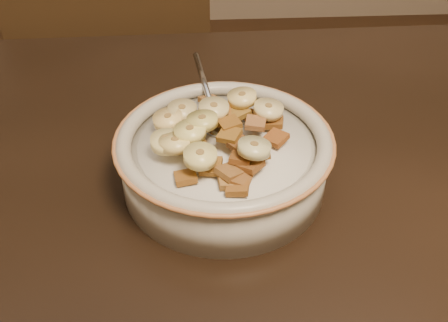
{
  "coord_description": "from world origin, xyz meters",
  "views": [
    {
      "loc": [
        0.08,
        -0.33,
        1.11
      ],
      "look_at": [
        0.1,
        0.07,
        0.78
      ],
      "focal_mm": 40.0,
      "sensor_mm": 36.0,
      "label": 1
    }
  ],
  "objects": [
    {
      "name": "cereal_square_21",
      "position": [
        0.07,
        0.06,
        0.82
      ],
      "size": [
        0.03,
        0.03,
        0.01
      ],
      "primitive_type": "cube",
      "rotation": [
        0.13,
        0.04,
        1.97
      ],
      "color": "brown",
      "rests_on": "milk"
    },
    {
      "name": "cereal_square_3",
      "position": [
        0.12,
        0.03,
        0.82
      ],
      "size": [
        0.03,
        0.03,
        0.01
      ],
      "primitive_type": "cube",
      "rotation": [
        0.17,
        -0.03,
        2.82
      ],
      "color": "brown",
      "rests_on": "milk"
    },
    {
      "name": "cereal_square_29",
      "position": [
        0.13,
        0.04,
        0.81
      ],
      "size": [
        0.02,
        0.02,
        0.01
      ],
      "primitive_type": "cube",
      "rotation": [
        -0.14,
        0.0,
        3.12
      ],
      "color": "brown",
      "rests_on": "milk"
    },
    {
      "name": "cereal_square_2",
      "position": [
        0.11,
        0.06,
        0.82
      ],
      "size": [
        0.03,
        0.03,
        0.01
      ],
      "primitive_type": "cube",
      "rotation": [
        -0.07,
        -0.09,
        1.11
      ],
      "color": "brown",
      "rests_on": "milk"
    },
    {
      "name": "milk",
      "position": [
        0.1,
        0.07,
        0.8
      ],
      "size": [
        0.18,
        0.18,
        0.0
      ],
      "primitive_type": "cylinder",
      "color": "silver",
      "rests_on": "cereal_bowl"
    },
    {
      "name": "cereal_square_5",
      "position": [
        0.1,
        0.01,
        0.81
      ],
      "size": [
        0.02,
        0.02,
        0.01
      ],
      "primitive_type": "cube",
      "rotation": [
        0.01,
        0.1,
        0.07
      ],
      "color": "olive",
      "rests_on": "milk"
    },
    {
      "name": "spoon",
      "position": [
        0.1,
        0.11,
        0.81
      ],
      "size": [
        0.05,
        0.06,
        0.01
      ],
      "primitive_type": "ellipsoid",
      "rotation": [
        0.0,
        0.0,
        3.31
      ],
      "color": "#B1B7C1",
      "rests_on": "cereal_bowl"
    },
    {
      "name": "cereal_square_27",
      "position": [
        0.13,
        0.09,
        0.82
      ],
      "size": [
        0.02,
        0.02,
        0.01
      ],
      "primitive_type": "cube",
      "rotation": [
        -0.02,
        -0.03,
        2.93
      ],
      "color": "#995A30",
      "rests_on": "milk"
    },
    {
      "name": "cereal_square_13",
      "position": [
        0.12,
        0.05,
        0.82
      ],
      "size": [
        0.03,
        0.03,
        0.01
      ],
      "primitive_type": "cube",
      "rotation": [
        -0.03,
        0.01,
        2.23
      ],
      "color": "brown",
      "rests_on": "milk"
    },
    {
      "name": "cereal_square_22",
      "position": [
        0.07,
        0.1,
        0.81
      ],
      "size": [
        0.03,
        0.03,
        0.01
      ],
      "primitive_type": "cube",
      "rotation": [
        0.0,
        -0.04,
        2.58
      ],
      "color": "brown",
      "rests_on": "milk"
    },
    {
      "name": "cereal_square_1",
      "position": [
        0.05,
        0.07,
        0.81
      ],
      "size": [
        0.02,
        0.02,
        0.01
      ],
      "primitive_type": "cube",
      "rotation": [
        -0.12,
        0.18,
        1.45
      ],
      "color": "brown",
      "rests_on": "milk"
    },
    {
      "name": "banana_slice_4",
      "position": [
        0.15,
        0.1,
        0.82
      ],
      "size": [
        0.04,
        0.04,
        0.01
      ],
      "primitive_type": "cylinder",
      "rotation": [
        0.04,
        -0.08,
        2.3
      ],
      "color": "#EAD78A",
      "rests_on": "milk"
    },
    {
      "name": "cereal_square_9",
      "position": [
        0.15,
        0.13,
        0.81
      ],
      "size": [
        0.03,
        0.03,
        0.01
      ],
      "primitive_type": "cube",
      "rotation": [
        0.02,
        0.13,
        2.29
      ],
      "color": "olive",
      "rests_on": "milk"
    },
    {
      "name": "cereal_square_7",
      "position": [
        0.11,
        0.13,
        0.81
      ],
      "size": [
        0.03,
        0.03,
        0.01
      ],
      "primitive_type": "cube",
      "rotation": [
        -0.17,
        0.11,
        0.32
      ],
      "color": "brown",
      "rests_on": "milk"
    },
    {
      "name": "cereal_square_17",
      "position": [
        0.09,
        0.03,
        0.81
      ],
      "size": [
        0.02,
        0.02,
        0.01
      ],
      "primitive_type": "cube",
      "rotation": [
        -0.21,
        0.07,
        2.95
      ],
      "color": "#8C5C1E",
      "rests_on": "milk"
    },
    {
      "name": "banana_slice_8",
      "position": [
        0.08,
        0.02,
        0.83
      ],
      "size": [
        0.04,
        0.04,
        0.01
      ],
      "primitive_type": "cylinder",
      "rotation": [
        0.07,
        -0.02,
        0.75
      ],
      "color": "#ECDB77",
      "rests_on": "milk"
    },
    {
      "name": "cereal_square_12",
      "position": [
        0.13,
        0.11,
        0.81
      ],
      "size": [
        0.03,
        0.03,
        0.01
      ],
      "primitive_type": "cube",
      "rotation": [
        0.14,
        0.04,
        2.43
      ],
      "color": "brown",
      "rests_on": "milk"
    },
    {
      "name": "banana_slice_7",
      "position": [
        0.05,
        0.05,
        0.82
      ],
      "size": [
        0.04,
        0.04,
        0.01
      ],
      "primitive_type": "cylinder",
      "rotation": [
        0.05,
        -0.07,
        1.28
      ],
      "color": "#F8E486",
      "rests_on": "milk"
    },
    {
      "name": "cereal_square_11",
      "position": [
        0.11,
        0.0,
        0.81
      ],
      "size": [
        0.02,
        0.02,
        0.01
      ],
      "primitive_type": "cube",
      "rotation": [
        0.08,
        0.14,
        2.98
      ],
      "color": "brown",
      "rests_on": "milk"
    },
    {
      "name": "banana_slice_10",
      "position": [
        0.07,
        0.06,
        0.83
      ],
      "size": [
        0.04,
        0.04,
        0.01
      ],
      "primitive_type": "cylinder",
      "rotation": [
        -0.07,
        0.04,
        2.26
      ],
      "color": "#EDDD7E",
      "rests_on": "milk"
    },
    {
      "name": "cereal_square_23",
      "position": [
        0.11,
        0.08,
        0.82
      ],
      "size": [
        0.03,
        0.03,
        0.01
      ],
      "primitive_type": "cube",
      "rotation": [
        -0.04,
        -0.12,
        0.32
      ],
      "color": "brown",
      "rests_on": "milk"
    },
    {
      "name": "banana_slice_0",
      "position": [
        0.06,
        0.11,
        0.82
      ],
      "size": [
        0.03,
        0.03,
        0.01
      ],
      "primitive_type": "cylinder",
      "rotation": [
        0.04,
        -0.1,
        1.49
      ],
      "color": "#C9BC87",
      "rests_on": "milk"
    },
    {
      "name": "cereal_square_15",
      "position": [
        0.1,
        0.1,
        0.82
      ],
      "size": [
        0.03,
        0.03,
        0.01
      ],
      "primitive_type": "cube",
      "rotation": [
        0.18,
        -0.03,
        0.87
      ],
      "color": "brown",
      "rests_on": "milk"
    },
    {
      "name": "cereal_square_8",
      "position": [
        0.07,
        0.08,
        0.82
      ],
      "size": [
        0.02,
        0.02,
        0.01
      ],
      "primitive_type": "cube",
      "rotation": [
        -0.06,
        0.1,
        1.4
      ],
      "color": "brown",
      "rests_on": "milk"
    },
    {
      "name": "cereal_square_24",
      "position": [
        0.15,
        0.1,
        0.81
      ],
      "size": [
        0.02,
        0.02,
        0.01
      ],
      "primitive_type": "cube",
      "rotation": [
        0.08,
        0.12,
        2.94
      ],
      "color": "brown",
      "rests_on": "milk"
    },
    {
      "name": "banana_slice_3",
      "position": [
        0.08,
        0.07,
        0.83
      ],
      "size": [
        0.04,
        0.04,
        0.01
      ],
      "primitive_type": "cylinder",
      "rotation": [
        -0.01,
        0.11,
        2.28
      ],
      "color": "#D5C966",
      "rests_on": "milk"
    },
    {
      "name": "banana_slice_6",
      "position": [
        0.05,
        0.1,
        0.82
      ],
      "size": [
        0.04,
        0.04,
        0.01
      ],
      "primitive_type": "cylinder",
      "rotation": [
        -0.11,
        -0.03,
        1.74
      ],
      "color": "#F9D577",
      "rests_on": "milk"
    },
    {
      "name": "cereal_square_18",
      "position": [
        0.11,
        0.11,
        0.82
      ],
      "size": [
        0.02,
        0.02,
        0.01
      ],
      "primitive_type": "cube",
      "rotation": [
        0.1,
        -0.15,
        1.72
      ],
      "color": "brown",
      "rests_on": "milk"
    },
    {
      "name": "cereal_square_19",
      "position": [
        0.12,
        0.02,
        0.81
      ],
      "size": [
        0.03,
        0.03,
        0.01
      ],
      "primitive_type": "cube",
      "rotation": [
        -0.23,
        0.03,
        0.81
      ],
      "color": "#61330F",
      "rests_on": "milk"
    },
    {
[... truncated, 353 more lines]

